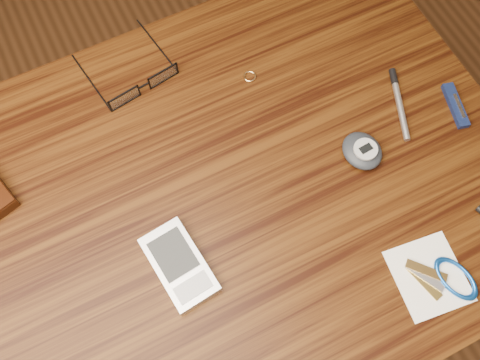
# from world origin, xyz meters

# --- Properties ---
(ground) EXTENTS (3.80, 3.80, 0.00)m
(ground) POSITION_xyz_m (0.00, 0.00, 0.00)
(ground) COLOR #472814
(ground) RESTS_ON ground
(desk) EXTENTS (1.00, 0.70, 0.75)m
(desk) POSITION_xyz_m (0.00, 0.00, 0.65)
(desk) COLOR #351B08
(desk) RESTS_ON ground
(eyeglasses) EXTENTS (0.15, 0.15, 0.03)m
(eyeglasses) POSITION_xyz_m (-0.01, 0.23, 0.76)
(eyeglasses) COLOR black
(eyeglasses) RESTS_ON desk
(gold_ring) EXTENTS (0.02, 0.02, 0.00)m
(gold_ring) POSITION_xyz_m (0.16, 0.17, 0.75)
(gold_ring) COLOR #E5B36E
(gold_ring) RESTS_ON desk
(pda_phone) EXTENTS (0.08, 0.13, 0.02)m
(pda_phone) POSITION_xyz_m (-0.07, -0.07, 0.76)
(pda_phone) COLOR #ABAAAE
(pda_phone) RESTS_ON desk
(pedometer) EXTENTS (0.06, 0.07, 0.03)m
(pedometer) POSITION_xyz_m (0.26, -0.03, 0.76)
(pedometer) COLOR #1F232A
(pedometer) RESTS_ON desk
(notepad_keys) EXTENTS (0.12, 0.12, 0.01)m
(notepad_keys) POSITION_xyz_m (0.26, -0.26, 0.75)
(notepad_keys) COLOR white
(notepad_keys) RESTS_ON desk
(pocket_knife) EXTENTS (0.04, 0.08, 0.01)m
(pocket_knife) POSITION_xyz_m (0.44, -0.03, 0.76)
(pocket_knife) COLOR #0D1C39
(pocket_knife) RESTS_ON desk
(silver_pen) EXTENTS (0.06, 0.13, 0.01)m
(silver_pen) POSITION_xyz_m (0.36, 0.02, 0.76)
(silver_pen) COLOR #BDBCC1
(silver_pen) RESTS_ON desk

